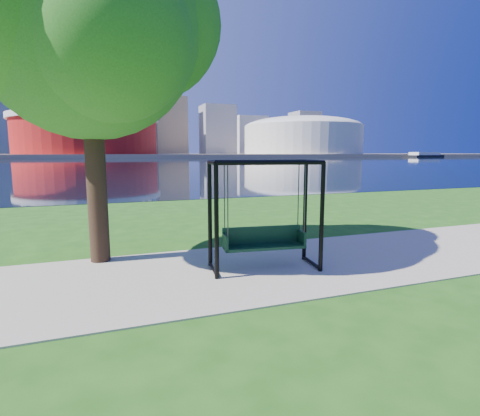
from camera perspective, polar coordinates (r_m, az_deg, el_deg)
ground at (r=8.67m, az=-0.28°, el=-8.46°), size 900.00×900.00×0.00m
path at (r=8.22m, az=0.93°, el=-9.31°), size 120.00×4.00×0.03m
river at (r=109.87m, az=-18.87°, el=6.60°), size 900.00×180.00×0.02m
far_bank at (r=313.82m, az=-19.88°, el=7.58°), size 900.00×228.00×2.00m
stadium at (r=243.19m, az=-22.28°, el=10.49°), size 83.00×83.00×32.00m
arena at (r=279.51m, az=9.53°, el=10.97°), size 84.00×84.00×26.56m
skyline at (r=328.90m, az=-20.98°, el=13.63°), size 392.00×66.00×96.50m
swing at (r=8.03m, az=3.70°, el=-1.44°), size 2.42×1.29×2.37m
park_tree at (r=9.54m, az=-22.59°, el=24.95°), size 6.18×5.58×7.67m
barge at (r=275.97m, az=26.34°, el=7.27°), size 33.19×15.71×3.21m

